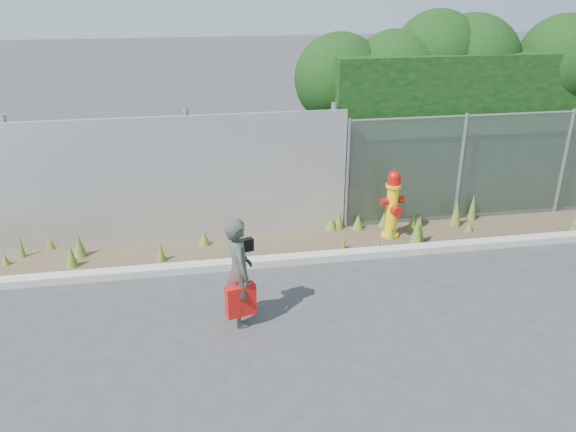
{
  "coord_description": "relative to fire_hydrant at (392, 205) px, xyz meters",
  "views": [
    {
      "loc": [
        -1.62,
        -6.13,
        4.26
      ],
      "look_at": [
        -0.3,
        1.4,
        1.0
      ],
      "focal_mm": 35.0,
      "sensor_mm": 36.0,
      "label": 1
    }
  ],
  "objects": [
    {
      "name": "fire_hydrant",
      "position": [
        0.0,
        0.0,
        0.0
      ],
      "size": [
        0.42,
        0.38,
        1.26
      ],
      "rotation": [
        0.0,
        0.0,
        0.15
      ],
      "color": "yellow",
      "rests_on": "ground"
    },
    {
      "name": "black_shoulder_bag",
      "position": [
        -2.77,
        -1.95,
        0.39
      ],
      "size": [
        0.23,
        0.1,
        0.17
      ],
      "rotation": [
        0.0,
        0.0,
        0.27
      ],
      "color": "black"
    },
    {
      "name": "chainlink_fence",
      "position": [
        2.52,
        0.54,
        0.42
      ],
      "size": [
        6.5,
        0.07,
        2.05
      ],
      "color": "gray",
      "rests_on": "ground"
    },
    {
      "name": "red_tote_bag",
      "position": [
        -2.87,
        -2.33,
        -0.2
      ],
      "size": [
        0.39,
        0.14,
        0.51
      ],
      "rotation": [
        0.0,
        0.0,
        0.25
      ],
      "color": "#B20A11"
    },
    {
      "name": "corrugated_fence",
      "position": [
        -4.97,
        0.54,
        0.49
      ],
      "size": [
        8.5,
        0.21,
        2.3
      ],
      "color": "#B8BAC0",
      "rests_on": "ground"
    },
    {
      "name": "weed_strip",
      "position": [
        -1.97,
        0.04,
        -0.48
      ],
      "size": [
        16.0,
        1.3,
        0.54
      ],
      "color": "#453727",
      "rests_on": "ground"
    },
    {
      "name": "curb",
      "position": [
        -1.73,
        -0.66,
        -0.55
      ],
      "size": [
        16.0,
        0.22,
        0.12
      ],
      "primitive_type": "cube",
      "color": "#A6A296",
      "rests_on": "ground"
    },
    {
      "name": "ground",
      "position": [
        -1.73,
        -2.46,
        -0.61
      ],
      "size": [
        80.0,
        80.0,
        0.0
      ],
      "primitive_type": "plane",
      "color": "#353537",
      "rests_on": "ground"
    },
    {
      "name": "woman",
      "position": [
        -2.87,
        -2.19,
        0.14
      ],
      "size": [
        0.43,
        0.59,
        1.5
      ],
      "primitive_type": "imported",
      "rotation": [
        0.0,
        0.0,
        1.7
      ],
      "color": "#0F644F",
      "rests_on": "ground"
    },
    {
      "name": "hedge",
      "position": [
        2.57,
        1.57,
        1.51
      ],
      "size": [
        7.88,
        2.11,
        3.74
      ],
      "color": "black",
      "rests_on": "ground"
    }
  ]
}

